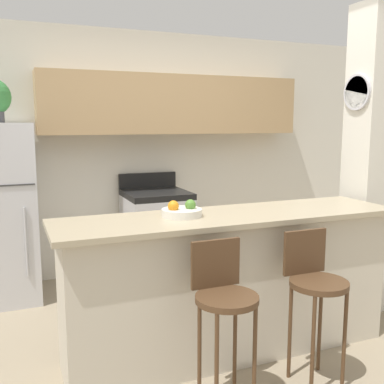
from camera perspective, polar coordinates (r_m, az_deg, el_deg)
name	(u,v)px	position (r m, az deg, el deg)	size (l,w,h in m)	color
ground_plane	(229,350)	(3.40, 4.77, -19.39)	(14.00, 14.00, 0.00)	gray
wall_back	(156,135)	(4.85, -4.58, 7.25)	(5.60, 0.38, 2.55)	silver
pillar_right	(371,162)	(4.07, 21.78, 3.60)	(0.38, 0.32, 2.55)	silver
counter_bar	(230,283)	(3.19, 4.88, -11.44)	(2.40, 0.62, 0.99)	beige
refrigerator	(0,213)	(4.38, -23.23, -2.48)	(0.62, 0.68, 1.60)	silver
stove_range	(156,234)	(4.68, -4.56, -5.37)	(0.63, 0.65, 1.07)	silver
bar_stool_left	(224,300)	(2.58, 4.06, -13.49)	(0.35, 0.35, 0.94)	#4C331E
bar_stool_right	(315,285)	(2.90, 15.32, -11.29)	(0.35, 0.35, 0.94)	#4C331E
fruit_bowl	(182,211)	(2.96, -1.30, -2.47)	(0.27, 0.27, 0.11)	silver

